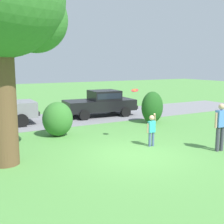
# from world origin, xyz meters

# --- Properties ---
(ground_plane) EXTENTS (80.00, 80.00, 0.00)m
(ground_plane) POSITION_xyz_m (0.00, 0.00, 0.00)
(ground_plane) COLOR #518E42
(driveway_strip) EXTENTS (28.00, 4.40, 0.02)m
(driveway_strip) POSITION_xyz_m (0.00, 7.60, 0.01)
(driveway_strip) COLOR slate
(driveway_strip) RESTS_ON ground
(shrub_centre_left) EXTENTS (1.33, 1.22, 1.51)m
(shrub_centre_left) POSITION_xyz_m (-1.36, 3.98, 0.75)
(shrub_centre_left) COLOR #33702B
(shrub_centre_left) RESTS_ON ground
(shrub_centre) EXTENTS (1.23, 1.00, 1.69)m
(shrub_centre) POSITION_xyz_m (4.01, 4.26, 0.85)
(shrub_centre) COLOR #1E511C
(shrub_centre) RESTS_ON ground
(parked_sedan) EXTENTS (4.53, 2.36, 1.56)m
(parked_sedan) POSITION_xyz_m (2.59, 7.50, 0.85)
(parked_sedan) COLOR black
(parked_sedan) RESTS_ON ground
(child_thrower) EXTENTS (0.47, 0.24, 1.29)m
(child_thrower) POSITION_xyz_m (1.22, 0.63, 0.72)
(child_thrower) COLOR #4C608C
(child_thrower) RESTS_ON ground
(frisbee) EXTENTS (0.29, 0.28, 0.14)m
(frisbee) POSITION_xyz_m (1.09, 1.63, 2.09)
(frisbee) COLOR red
(adult_onlooker) EXTENTS (0.53, 0.26, 1.74)m
(adult_onlooker) POSITION_xyz_m (3.00, -1.09, 0.98)
(adult_onlooker) COLOR #3F3F4C
(adult_onlooker) RESTS_ON ground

